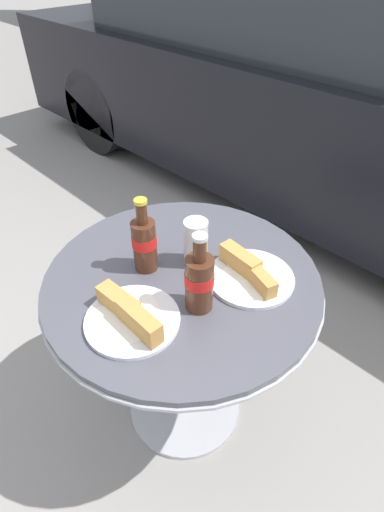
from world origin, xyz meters
TOP-DOWN VIEW (x-y plane):
  - ground_plane at (0.00, 0.00)m, footprint 30.00×30.00m
  - bistro_table at (0.00, 0.00)m, footprint 0.79×0.79m
  - cola_bottle_left at (-0.10, -0.05)m, footprint 0.07×0.07m
  - cola_bottle_right at (0.11, -0.05)m, footprint 0.07×0.07m
  - drinking_glass at (-0.02, 0.07)m, footprint 0.07×0.07m
  - lunch_plate_near at (0.04, -0.21)m, footprint 0.24×0.24m
  - lunch_plate_far at (0.14, 0.13)m, footprint 0.24×0.24m
  - parked_car at (-0.79, 1.90)m, footprint 4.56×1.72m

SIDE VIEW (x-z plane):
  - ground_plane at x=0.00m, z-range 0.00..0.00m
  - bistro_table at x=0.00m, z-range 0.20..0.89m
  - parked_car at x=-0.79m, z-range -0.04..1.37m
  - lunch_plate_far at x=0.14m, z-range 0.68..0.74m
  - lunch_plate_near at x=0.04m, z-range 0.68..0.75m
  - drinking_glass at x=-0.02m, z-range 0.68..0.83m
  - cola_bottle_left at x=-0.10m, z-range 0.67..0.89m
  - cola_bottle_right at x=0.11m, z-range 0.67..0.89m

